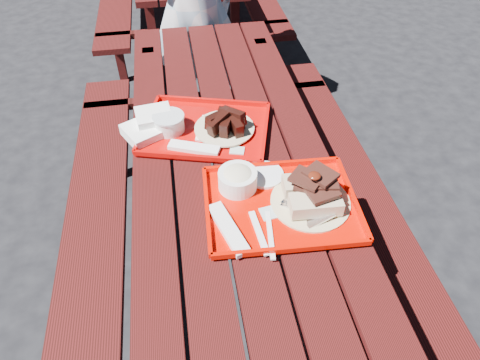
{
  "coord_description": "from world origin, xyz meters",
  "views": [
    {
      "loc": [
        -0.17,
        -1.16,
        1.82
      ],
      "look_at": [
        0.0,
        -0.15,
        0.82
      ],
      "focal_mm": 32.0,
      "sensor_mm": 36.0,
      "label": 1
    }
  ],
  "objects_px": {
    "far_tray": "(203,128)",
    "person": "(192,3)",
    "near_tray": "(280,195)",
    "picnic_table_near": "(234,200)"
  },
  "relations": [
    {
      "from": "near_tray",
      "to": "person",
      "type": "bearing_deg",
      "value": 95.64
    },
    {
      "from": "far_tray",
      "to": "person",
      "type": "relative_size",
      "value": 0.35
    },
    {
      "from": "far_tray",
      "to": "person",
      "type": "xyz_separation_m",
      "value": [
        0.06,
        1.13,
        0.05
      ]
    },
    {
      "from": "picnic_table_near",
      "to": "near_tray",
      "type": "xyz_separation_m",
      "value": [
        0.12,
        -0.21,
        0.23
      ]
    },
    {
      "from": "picnic_table_near",
      "to": "far_tray",
      "type": "relative_size",
      "value": 4.14
    },
    {
      "from": "far_tray",
      "to": "near_tray",
      "type": "bearing_deg",
      "value": -63.42
    },
    {
      "from": "person",
      "to": "picnic_table_near",
      "type": "bearing_deg",
      "value": 74.49
    },
    {
      "from": "picnic_table_near",
      "to": "person",
      "type": "distance_m",
      "value": 1.37
    },
    {
      "from": "picnic_table_near",
      "to": "far_tray",
      "type": "bearing_deg",
      "value": 112.1
    },
    {
      "from": "picnic_table_near",
      "to": "far_tray",
      "type": "height_order",
      "value": "far_tray"
    }
  ]
}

